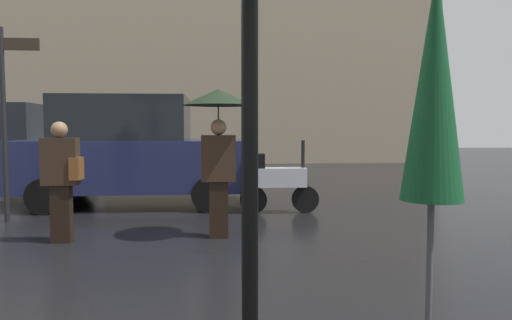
% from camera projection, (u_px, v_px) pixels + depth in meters
% --- Properties ---
extents(folded_patio_umbrella_far, '(0.39, 0.39, 2.30)m').
position_uv_depth(folded_patio_umbrella_far, '(434.00, 101.00, 2.46)').
color(folded_patio_umbrella_far, black).
rests_on(folded_patio_umbrella_far, ground).
extents(pedestrian_with_umbrella, '(0.93, 0.93, 1.94)m').
position_uv_depth(pedestrian_with_umbrella, '(218.00, 122.00, 6.00)').
color(pedestrian_with_umbrella, black).
rests_on(pedestrian_with_umbrella, ground).
extents(pedestrian_with_bag, '(0.47, 0.24, 1.52)m').
position_uv_depth(pedestrian_with_bag, '(62.00, 174.00, 5.78)').
color(pedestrian_with_bag, black).
rests_on(pedestrian_with_bag, ground).
extents(parked_scooter, '(1.35, 0.32, 1.23)m').
position_uv_depth(parked_scooter, '(277.00, 181.00, 7.82)').
color(parked_scooter, black).
rests_on(parked_scooter, ground).
extents(parked_car_right, '(4.21, 2.03, 2.02)m').
position_uv_depth(parked_car_right, '(133.00, 151.00, 8.68)').
color(parked_car_right, '#1E234C').
rests_on(parked_car_right, ground).
extents(street_signpost, '(1.08, 0.08, 2.95)m').
position_uv_depth(street_signpost, '(4.00, 105.00, 7.00)').
color(street_signpost, black).
rests_on(street_signpost, ground).
extents(building_block, '(18.85, 2.54, 13.18)m').
position_uv_depth(building_block, '(211.00, 5.00, 19.42)').
color(building_block, gray).
rests_on(building_block, ground).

